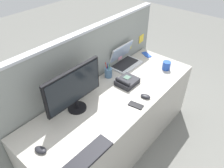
# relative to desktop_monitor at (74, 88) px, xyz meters

# --- Properties ---
(ground_plane) EXTENTS (10.00, 10.00, 0.00)m
(ground_plane) POSITION_rel_desktop_monitor_xyz_m (0.37, -0.16, -0.95)
(ground_plane) COLOR slate
(desk) EXTENTS (2.00, 0.70, 0.71)m
(desk) POSITION_rel_desktop_monitor_xyz_m (0.37, -0.16, -0.59)
(desk) COLOR #ADA89E
(desk) RESTS_ON ground_plane
(cubicle_divider) EXTENTS (2.19, 0.08, 1.29)m
(cubicle_divider) POSITION_rel_desktop_monitor_xyz_m (0.37, 0.23, -0.30)
(cubicle_divider) COLOR gray
(cubicle_divider) RESTS_ON ground_plane
(desktop_monitor) EXTENTS (0.59, 0.17, 0.42)m
(desktop_monitor) POSITION_rel_desktop_monitor_xyz_m (0.00, 0.00, 0.00)
(desktop_monitor) COLOR black
(desktop_monitor) RESTS_ON desk
(laptop) EXTENTS (0.37, 0.25, 0.25)m
(laptop) POSITION_rel_desktop_monitor_xyz_m (0.88, 0.14, -0.17)
(laptop) COLOR silver
(laptop) RESTS_ON desk
(desk_phone) EXTENTS (0.22, 0.18, 0.09)m
(desk_phone) POSITION_rel_desktop_monitor_xyz_m (0.59, -0.13, -0.20)
(desk_phone) COLOR #232328
(desk_phone) RESTS_ON desk
(keyboard_main) EXTENTS (0.43, 0.14, 0.02)m
(keyboard_main) POSITION_rel_desktop_monitor_xyz_m (-0.31, -0.45, -0.22)
(keyboard_main) COLOR black
(keyboard_main) RESTS_ON desk
(computer_mouse_right_hand) EXTENTS (0.08, 0.11, 0.03)m
(computer_mouse_right_hand) POSITION_rel_desktop_monitor_xyz_m (0.53, -0.40, -0.22)
(computer_mouse_right_hand) COLOR #232328
(computer_mouse_right_hand) RESTS_ON desk
(computer_mouse_left_hand) EXTENTS (0.08, 0.11, 0.03)m
(computer_mouse_left_hand) POSITION_rel_desktop_monitor_xyz_m (-0.49, -0.14, -0.22)
(computer_mouse_left_hand) COLOR #232328
(computer_mouse_left_hand) RESTS_ON desk
(pen_cup) EXTENTS (0.08, 0.08, 0.18)m
(pen_cup) POSITION_rel_desktop_monitor_xyz_m (0.57, 0.11, -0.18)
(pen_cup) COLOR #4C7093
(pen_cup) RESTS_ON desk
(cell_phone_black_slab) EXTENTS (0.09, 0.15, 0.01)m
(cell_phone_black_slab) POSITION_rel_desktop_monitor_xyz_m (0.38, -0.40, -0.23)
(cell_phone_black_slab) COLOR black
(cell_phone_black_slab) RESTS_ON desk
(cell_phone_blue_case) EXTENTS (0.12, 0.16, 0.01)m
(cell_phone_blue_case) POSITION_rel_desktop_monitor_xyz_m (1.25, 0.05, -0.23)
(cell_phone_blue_case) COLOR blue
(cell_phone_blue_case) RESTS_ON desk
(coffee_mug) EXTENTS (0.13, 0.09, 0.10)m
(coffee_mug) POSITION_rel_desktop_monitor_xyz_m (1.12, -0.30, -0.18)
(coffee_mug) COLOR blue
(coffee_mug) RESTS_ON desk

